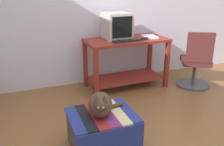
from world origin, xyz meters
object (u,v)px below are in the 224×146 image
ottoman_with_blanket (102,131)px  office_chair (196,63)px  cat (101,104)px  stapler (144,39)px  book (149,37)px  desk (126,55)px  tv_monitor (117,26)px  keyboard (125,40)px

ottoman_with_blanket → office_chair: office_chair is taller
cat → stapler: stapler is taller
ottoman_with_blanket → stapler: (1.06, 1.17, 0.60)m
book → cat: 1.82m
stapler → cat: bearing=138.4°
desk → stapler: (0.21, -0.16, 0.27)m
ottoman_with_blanket → cat: cat is taller
desk → book: 0.46m
tv_monitor → stapler: tv_monitor is taller
cat → keyboard: bearing=74.1°
ottoman_with_blanket → office_chair: 2.08m
keyboard → ottoman_with_blanket: keyboard is taller
stapler → office_chair: bearing=-106.1°
stapler → tv_monitor: bearing=57.5°
desk → tv_monitor: size_ratio=3.15×
desk → ottoman_with_blanket: bearing=-124.4°
desk → ottoman_with_blanket: desk is taller
office_chair → book: bearing=-1.9°
desk → office_chair: office_chair is taller
tv_monitor → keyboard: bearing=-78.0°
keyboard → stapler: 0.29m
stapler → book: bearing=-50.7°
desk → cat: bearing=-124.6°
ottoman_with_blanket → keyboard: bearing=57.4°
book → desk: bearing=-177.7°
cat → office_chair: office_chair is taller
book → office_chair: 0.83m
keyboard → book: 0.46m
ottoman_with_blanket → cat: 0.29m
book → ottoman_with_blanket: book is taller
cat → stapler: 1.62m
desk → book: (0.37, -0.03, 0.26)m
tv_monitor → stapler: 0.44m
keyboard → office_chair: (1.09, -0.26, -0.39)m
desk → tv_monitor: (-0.13, 0.07, 0.44)m
desk → cat: size_ratio=2.94×
book → cat: size_ratio=0.61×
stapler → keyboard: bearing=86.6°
desk → tv_monitor: 0.46m
book → stapler: bearing=-134.2°
ottoman_with_blanket → cat: bearing=-151.0°
keyboard → office_chair: office_chair is taller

